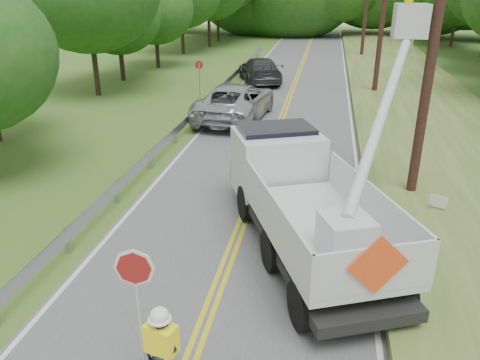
# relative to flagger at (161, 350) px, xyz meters

# --- Properties ---
(road) EXTENTS (7.20, 96.00, 0.03)m
(road) POSITION_rel_flagger_xyz_m (0.21, 13.91, -0.97)
(road) COLOR #515254
(road) RESTS_ON ground
(guardrail) EXTENTS (0.18, 48.00, 0.77)m
(guardrail) POSITION_rel_flagger_xyz_m (-3.81, 14.82, -0.43)
(guardrail) COLOR #A2A3AB
(guardrail) RESTS_ON ground
(utility_poles) EXTENTS (1.60, 43.30, 10.00)m
(utility_poles) POSITION_rel_flagger_xyz_m (5.21, 16.93, 4.29)
(utility_poles) COLOR black
(utility_poles) RESTS_ON ground
(tall_grass_verge) EXTENTS (7.00, 96.00, 0.30)m
(tall_grass_verge) POSITION_rel_flagger_xyz_m (7.31, 13.91, -0.83)
(tall_grass_verge) COLOR #3F5F23
(tall_grass_verge) RESTS_ON ground
(flagger) EXTENTS (1.09, 0.55, 2.69)m
(flagger) POSITION_rel_flagger_xyz_m (0.00, 0.00, 0.00)
(flagger) COLOR #191E33
(flagger) RESTS_ON road
(bucket_truck) EXTENTS (5.41, 8.13, 7.04)m
(bucket_truck) POSITION_rel_flagger_xyz_m (1.88, 6.19, 0.62)
(bucket_truck) COLOR black
(bucket_truck) RESTS_ON road
(suv_silver) EXTENTS (3.44, 6.65, 1.79)m
(suv_silver) POSITION_rel_flagger_xyz_m (-2.05, 17.04, -0.07)
(suv_silver) COLOR #B4B5BB
(suv_silver) RESTS_ON road
(suv_darkgrey) EXTENTS (3.93, 6.03, 1.62)m
(suv_darkgrey) POSITION_rel_flagger_xyz_m (-2.18, 26.43, -0.15)
(suv_darkgrey) COLOR #34373B
(suv_darkgrey) RESTS_ON road
(stop_sign_permanent) EXTENTS (0.48, 0.13, 2.29)m
(stop_sign_permanent) POSITION_rel_flagger_xyz_m (-4.80, 20.49, 0.51)
(stop_sign_permanent) COLOR #A2A3AB
(stop_sign_permanent) RESTS_ON ground
(yard_sign) EXTENTS (0.47, 0.23, 0.72)m
(yard_sign) POSITION_rel_flagger_xyz_m (5.74, 7.58, -0.46)
(yard_sign) COLOR white
(yard_sign) RESTS_ON ground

